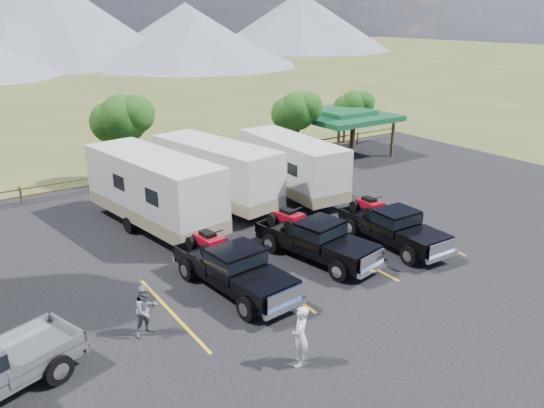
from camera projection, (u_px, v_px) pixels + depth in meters
ground at (385, 313)px, 17.95m from camera, size 320.00×320.00×0.00m
asphalt_lot at (328, 278)px, 20.27m from camera, size 44.00×34.00×0.04m
stall_lines at (312, 267)px, 21.03m from camera, size 12.12×5.50×0.01m
tree_ne_a at (297, 111)px, 34.74m from camera, size 3.11×2.92×4.76m
tree_ne_b at (354, 106)px, 38.82m from camera, size 2.77×2.59×4.27m
tree_north at (122, 119)px, 30.31m from camera, size 3.46×3.24×5.25m
rail_fence at (193, 165)px, 33.15m from camera, size 36.12×0.12×1.00m
pavilion at (342, 116)px, 37.10m from camera, size 6.20×6.20×3.22m
rig_left at (232, 267)px, 19.09m from camera, size 2.46×5.84×1.90m
rig_center at (315, 238)px, 21.54m from camera, size 2.82×5.85×1.87m
rig_right at (392, 225)px, 22.89m from camera, size 2.07×5.54×1.83m
trailer_left at (154, 191)px, 24.35m from camera, size 3.81×10.11×3.49m
trailer_center at (216, 173)px, 27.31m from camera, size 3.84×9.61×3.32m
trailer_right at (291, 166)px, 28.75m from camera, size 2.74×9.23×3.20m
person_a at (300, 336)px, 14.95m from camera, size 0.79×0.79×1.86m
person_b at (146, 310)px, 16.42m from camera, size 0.93×0.79×1.69m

